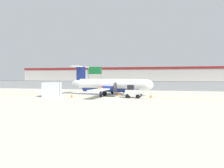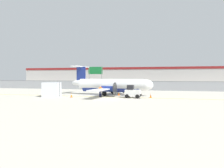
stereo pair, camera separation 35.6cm
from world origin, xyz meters
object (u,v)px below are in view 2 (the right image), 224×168
at_px(parked_car_3, 145,85).
at_px(parked_car_4, 164,84).
at_px(traffic_cone_near_left, 71,95).
at_px(traffic_cone_near_right, 119,93).
at_px(traffic_cone_far_left, 151,96).
at_px(ground_crew_worker, 100,91).
at_px(cargo_container, 52,90).
at_px(commuter_airplane, 112,85).
at_px(parked_car_1, 97,85).
at_px(parked_car_2, 119,85).
at_px(parked_car_5, 184,85).
at_px(baggage_tug, 132,92).
at_px(highway_sign, 95,72).
at_px(parked_car_0, 94,83).

xyz_separation_m(parked_car_3, parked_car_4, (4.88, 11.76, 0.00)).
bearing_deg(traffic_cone_near_left, traffic_cone_near_right, 37.22).
bearing_deg(parked_car_4, traffic_cone_far_left, -97.81).
bearing_deg(traffic_cone_near_left, traffic_cone_far_left, 10.90).
relative_size(ground_crew_worker, traffic_cone_far_left, 2.66).
bearing_deg(cargo_container, traffic_cone_far_left, -1.43).
height_order(traffic_cone_near_left, parked_car_3, parked_car_3).
height_order(commuter_airplane, traffic_cone_near_left, commuter_airplane).
xyz_separation_m(cargo_container, parked_car_1, (-0.64, 24.20, -0.21)).
distance_m(parked_car_2, parked_car_4, 15.52).
bearing_deg(traffic_cone_near_left, parked_car_3, 68.42).
xyz_separation_m(traffic_cone_near_right, traffic_cone_far_left, (5.28, -2.51, 0.00)).
distance_m(traffic_cone_near_right, traffic_cone_far_left, 5.84).
height_order(parked_car_1, parked_car_5, same).
height_order(commuter_airplane, parked_car_5, commuter_airplane).
xyz_separation_m(traffic_cone_far_left, parked_car_5, (7.33, 24.51, 0.58)).
bearing_deg(parked_car_2, ground_crew_worker, 99.74).
bearing_deg(baggage_tug, parked_car_4, 84.29).
height_order(traffic_cone_near_right, parked_car_5, parked_car_5).
distance_m(cargo_container, parked_car_1, 24.21).
height_order(ground_crew_worker, cargo_container, cargo_container).
bearing_deg(parked_car_5, parked_car_3, -161.49).
relative_size(parked_car_1, highway_sign, 0.80).
relative_size(traffic_cone_near_left, parked_car_4, 0.15).
bearing_deg(parked_car_2, baggage_tug, 111.32).
xyz_separation_m(commuter_airplane, traffic_cone_far_left, (6.56, -3.13, -1.29)).
bearing_deg(parked_car_0, cargo_container, 101.99).
bearing_deg(parked_car_2, traffic_cone_far_left, 117.63).
xyz_separation_m(commuter_airplane, baggage_tug, (3.99, -3.98, -0.75)).
xyz_separation_m(baggage_tug, parked_car_5, (9.90, 25.35, 0.04)).
distance_m(traffic_cone_far_left, parked_car_0, 37.21).
height_order(cargo_container, traffic_cone_near_left, cargo_container).
bearing_deg(traffic_cone_near_left, parked_car_5, 54.84).
distance_m(traffic_cone_near_left, parked_car_5, 32.69).
height_order(ground_crew_worker, highway_sign, highway_sign).
bearing_deg(highway_sign, cargo_container, -92.06).
distance_m(traffic_cone_near_right, highway_sign, 17.59).
height_order(traffic_cone_far_left, parked_car_4, parked_car_4).
bearing_deg(commuter_airplane, traffic_cone_far_left, -20.41).
bearing_deg(parked_car_2, parked_car_3, 170.75).
bearing_deg(parked_car_5, commuter_airplane, -124.98).
height_order(ground_crew_worker, traffic_cone_near_left, ground_crew_worker).
distance_m(parked_car_3, parked_car_4, 12.73).
relative_size(traffic_cone_near_left, parked_car_1, 0.15).
relative_size(parked_car_2, parked_car_3, 0.99).
xyz_separation_m(parked_car_4, parked_car_5, (4.81, -8.15, 0.00)).
relative_size(ground_crew_worker, traffic_cone_near_right, 2.66).
xyz_separation_m(baggage_tug, highway_sign, (-11.57, 18.06, 3.28)).
xyz_separation_m(traffic_cone_near_right, parked_car_5, (12.61, 22.00, 0.58)).
distance_m(traffic_cone_far_left, parked_car_3, 21.03).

